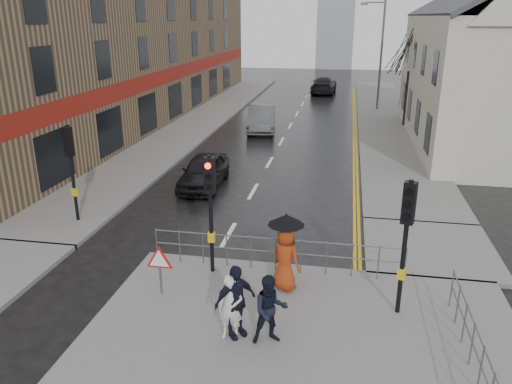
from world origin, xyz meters
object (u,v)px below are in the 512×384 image
at_px(pedestrian_b, 270,310).
at_px(car_parked, 204,171).
at_px(car_mid, 261,119).
at_px(pedestrian_with_umbrella, 286,250).
at_px(pedestrian_a, 230,307).
at_px(pedestrian_d, 235,301).

bearing_deg(pedestrian_b, car_parked, 93.30).
bearing_deg(car_parked, car_mid, 85.96).
distance_m(pedestrian_with_umbrella, car_mid, 19.94).
height_order(pedestrian_a, car_mid, pedestrian_a).
bearing_deg(pedestrian_b, pedestrian_with_umbrella, 69.12).
bearing_deg(pedestrian_d, car_mid, 54.45).
relative_size(pedestrian_with_umbrella, pedestrian_d, 1.21).
height_order(pedestrian_a, pedestrian_b, pedestrian_b).
distance_m(pedestrian_b, car_parked, 11.41).
distance_m(pedestrian_b, pedestrian_d, 0.81).
distance_m(pedestrian_a, pedestrian_d, 0.17).
bearing_deg(car_parked, pedestrian_a, -72.25).
height_order(pedestrian_b, pedestrian_d, pedestrian_d).
bearing_deg(pedestrian_a, pedestrian_b, -1.91).
relative_size(pedestrian_a, pedestrian_d, 0.87).
xyz_separation_m(pedestrian_b, car_parked, (-4.50, 10.48, -0.26)).
bearing_deg(car_parked, pedestrian_with_umbrella, -62.10).
distance_m(pedestrian_b, car_mid, 22.23).
relative_size(pedestrian_a, pedestrian_with_umbrella, 0.72).
xyz_separation_m(pedestrian_b, pedestrian_d, (-0.80, 0.09, 0.07)).
bearing_deg(pedestrian_with_umbrella, car_mid, 101.55).
distance_m(pedestrian_with_umbrella, car_parked, 9.34).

